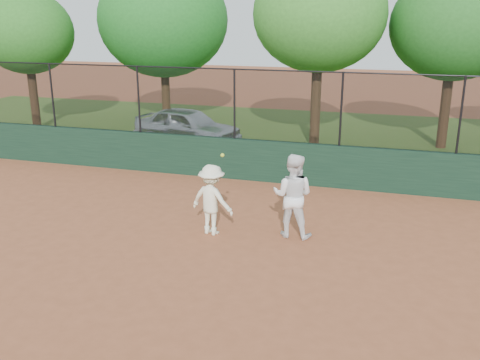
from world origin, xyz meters
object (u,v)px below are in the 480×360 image
(tree_3, at_px, (454,26))
(player_second, at_px, (293,196))
(parked_car, at_px, (187,127))
(tree_0, at_px, (26,33))
(tree_2, at_px, (319,14))
(player_main, at_px, (212,200))
(tree_1, at_px, (163,20))

(tree_3, bearing_deg, player_second, -110.83)
(parked_car, relative_size, player_second, 2.21)
(player_second, bearing_deg, parked_car, -51.09)
(tree_0, bearing_deg, parked_car, -6.30)
(player_second, distance_m, tree_2, 9.25)
(player_second, xyz_separation_m, player_main, (-1.71, -0.38, -0.14))
(player_second, height_order, tree_1, tree_1)
(player_second, xyz_separation_m, tree_2, (-0.86, 8.43, 3.70))
(tree_2, height_order, tree_3, tree_2)
(tree_2, distance_m, tree_3, 4.60)
(player_main, xyz_separation_m, tree_1, (-6.03, 11.06, 3.61))
(parked_car, bearing_deg, tree_3, -64.34)
(tree_0, bearing_deg, tree_2, 2.18)
(parked_car, xyz_separation_m, tree_3, (8.95, 2.26, 3.56))
(parked_car, xyz_separation_m, player_second, (5.35, -7.21, 0.23))
(player_main, bearing_deg, tree_1, 118.62)
(parked_car, height_order, tree_3, tree_3)
(player_main, height_order, tree_2, tree_2)
(player_second, bearing_deg, tree_2, -81.86)
(player_main, height_order, tree_1, tree_1)
(player_second, distance_m, tree_1, 13.64)
(parked_car, bearing_deg, player_main, -142.90)
(tree_1, relative_size, tree_3, 1.10)
(tree_1, bearing_deg, parked_car, -55.39)
(parked_car, xyz_separation_m, player_main, (3.64, -7.59, 0.09))
(tree_3, bearing_deg, parked_car, -165.81)
(tree_2, xyz_separation_m, tree_3, (4.46, 1.04, -0.37))
(parked_car, bearing_deg, tree_1, 46.09)
(player_second, height_order, player_main, player_main)
(player_main, height_order, tree_0, tree_0)
(tree_1, bearing_deg, tree_2, -18.03)
(player_second, xyz_separation_m, tree_1, (-7.74, 10.68, 3.47))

